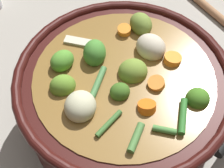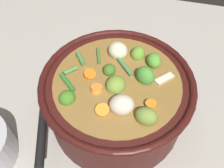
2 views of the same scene
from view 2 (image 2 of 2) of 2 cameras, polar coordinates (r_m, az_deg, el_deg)
The scene contains 2 objects.
ground_plane at distance 0.60m, azimuth 1.03°, elevation -7.03°, with size 1.10×1.10×0.00m, color #9E998E.
cooking_pot at distance 0.54m, azimuth 1.17°, elevation -3.06°, with size 0.33×0.33×0.16m.
Camera 2 is at (-0.31, -0.07, 0.51)m, focal length 38.47 mm.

